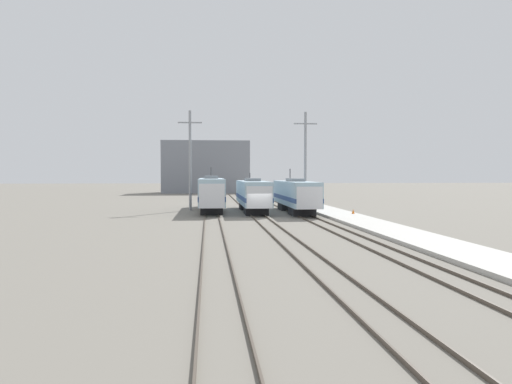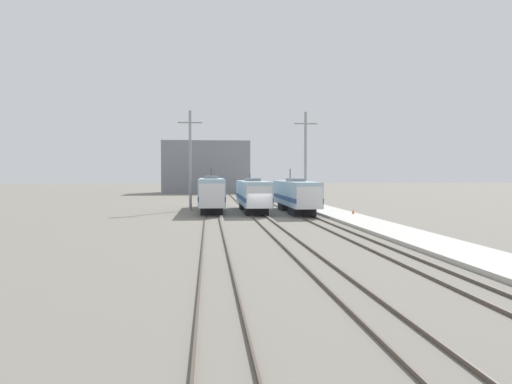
% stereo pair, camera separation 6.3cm
% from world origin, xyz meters
% --- Properties ---
extents(ground_plane, '(400.00, 400.00, 0.00)m').
position_xyz_m(ground_plane, '(0.00, 0.00, 0.00)').
color(ground_plane, slate).
extents(rail_pair_far_left, '(1.51, 120.00, 0.15)m').
position_xyz_m(rail_pair_far_left, '(-4.90, 0.00, 0.07)').
color(rail_pair_far_left, '#4C4238').
rests_on(rail_pair_far_left, ground_plane).
extents(rail_pair_center, '(1.51, 120.00, 0.15)m').
position_xyz_m(rail_pair_center, '(0.00, 0.00, 0.07)').
color(rail_pair_center, '#4C4238').
rests_on(rail_pair_center, ground_plane).
extents(rail_pair_far_right, '(1.51, 120.00, 0.15)m').
position_xyz_m(rail_pair_far_right, '(4.90, 0.00, 0.07)').
color(rail_pair_far_right, '#4C4238').
rests_on(rail_pair_far_right, ground_plane).
extents(locomotive_far_left, '(2.95, 18.60, 5.39)m').
position_xyz_m(locomotive_far_left, '(-4.90, 9.85, 2.22)').
color(locomotive_far_left, '#232326').
rests_on(locomotive_far_left, ground_plane).
extents(locomotive_center, '(2.98, 16.61, 4.65)m').
position_xyz_m(locomotive_center, '(0.00, 8.09, 2.08)').
color(locomotive_center, '#232326').
rests_on(locomotive_center, ground_plane).
extents(locomotive_far_right, '(2.95, 16.87, 5.18)m').
position_xyz_m(locomotive_far_right, '(4.90, 6.45, 2.07)').
color(locomotive_far_right, '#232326').
rests_on(locomotive_far_right, ground_plane).
extents(catenary_tower_left, '(2.96, 0.33, 12.38)m').
position_xyz_m(catenary_tower_left, '(-7.50, 11.69, 6.44)').
color(catenary_tower_left, gray).
rests_on(catenary_tower_left, ground_plane).
extents(catenary_tower_right, '(2.96, 0.33, 12.38)m').
position_xyz_m(catenary_tower_right, '(7.03, 11.69, 6.44)').
color(catenary_tower_right, gray).
rests_on(catenary_tower_right, ground_plane).
extents(platform, '(4.00, 120.00, 0.26)m').
position_xyz_m(platform, '(8.88, 0.00, 0.13)').
color(platform, '#B7B5AD').
rests_on(platform, ground_plane).
extents(traffic_cone, '(0.32, 0.32, 0.50)m').
position_xyz_m(traffic_cone, '(10.21, 1.30, 0.51)').
color(traffic_cone, orange).
rests_on(traffic_cone, platform).
extents(depot_building, '(20.75, 10.54, 12.44)m').
position_xyz_m(depot_building, '(-5.80, 71.37, 6.22)').
color(depot_building, gray).
rests_on(depot_building, ground_plane).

